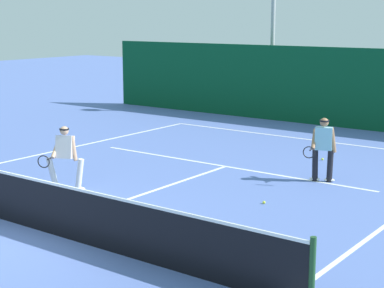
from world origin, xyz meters
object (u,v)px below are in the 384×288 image
(player_near, at_px, (65,156))
(light_pole, at_px, (273,15))
(player_far, at_px, (323,147))
(tennis_ball_extra, at_px, (264,202))
(tennis_ball, at_px, (322,159))

(player_near, relative_size, light_pole, 0.23)
(player_near, xyz_separation_m, light_pole, (-2.10, 13.38, 3.22))
(player_far, distance_m, light_pole, 11.65)
(player_near, distance_m, tennis_ball_extra, 4.73)
(player_far, relative_size, light_pole, 0.24)
(tennis_ball, bearing_deg, tennis_ball_extra, -80.11)
(player_near, distance_m, tennis_ball, 7.39)
(light_pole, bearing_deg, tennis_ball_extra, -61.08)
(tennis_ball, height_order, light_pole, light_pole)
(light_pole, bearing_deg, player_near, -81.08)
(tennis_ball_extra, height_order, light_pole, light_pole)
(tennis_ball, height_order, tennis_ball_extra, same)
(tennis_ball_extra, distance_m, light_pole, 13.83)
(light_pole, bearing_deg, tennis_ball, -51.02)
(player_far, bearing_deg, player_near, 23.84)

